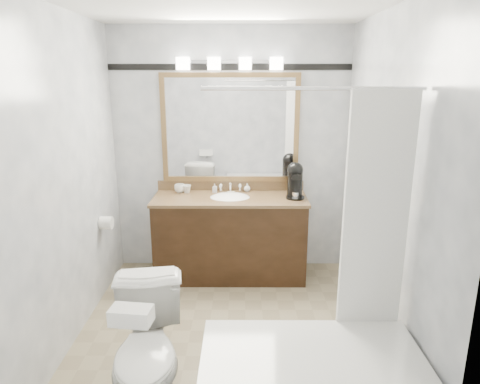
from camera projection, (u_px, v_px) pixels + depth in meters
name	position (u px, v px, depth m)	size (l,w,h in m)	color
room	(226.00, 183.00, 3.17)	(2.42, 2.62, 2.52)	gray
vanity	(230.00, 235.00, 4.37)	(1.53, 0.58, 0.97)	black
mirror	(230.00, 128.00, 4.34)	(1.40, 0.04, 1.10)	olive
vanity_light_bar	(230.00, 63.00, 4.12)	(1.02, 0.14, 0.12)	silver
accent_stripe	(230.00, 67.00, 4.19)	(2.40, 0.01, 0.06)	black
bathtub	(314.00, 377.00, 2.56)	(1.30, 0.75, 1.96)	white
tp_roll	(106.00, 223.00, 3.96)	(0.12, 0.12, 0.11)	white
toilet	(148.00, 353.00, 2.60)	(0.44, 0.77, 0.78)	white
tissue_box	(131.00, 315.00, 2.20)	(0.21, 0.12, 0.09)	white
coffee_maker	(295.00, 179.00, 4.21)	(0.18, 0.23, 0.35)	black
cup_left	(180.00, 188.00, 4.41)	(0.11, 0.11, 0.09)	white
cup_right	(187.00, 189.00, 4.40)	(0.09, 0.09, 0.08)	white
soap_bottle_a	(215.00, 188.00, 4.42)	(0.04, 0.04, 0.09)	white
soap_bottle_b	(247.00, 187.00, 4.45)	(0.07, 0.07, 0.09)	white
soap_bar	(231.00, 193.00, 4.37)	(0.07, 0.04, 0.02)	beige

